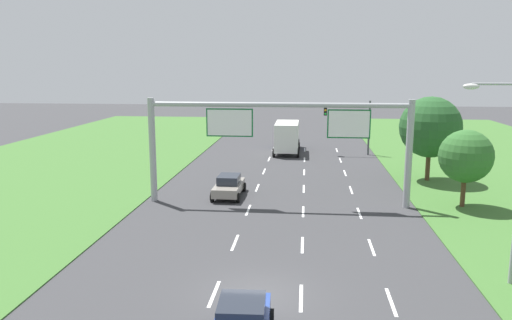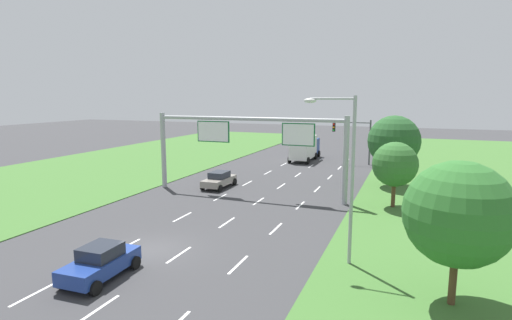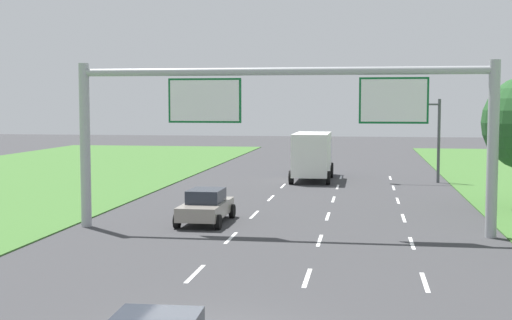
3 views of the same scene
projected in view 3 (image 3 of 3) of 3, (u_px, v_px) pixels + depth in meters
The scene contains 7 objects.
lane_dashes_inner_left at pixel (215, 254), 25.15m from camera, with size 0.14×56.40×0.01m.
lane_dashes_inner_right at pixel (314, 257), 24.62m from camera, with size 0.14×56.40×0.01m.
lane_dashes_slip at pixel (418, 260), 24.09m from camera, with size 0.14×56.40×0.01m.
car_near_red at pixel (206, 206), 31.60m from camera, with size 2.04×4.19×1.50m.
box_truck at pixel (313, 154), 49.58m from camera, with size 2.72×7.82×3.28m.
sign_gantry at pixel (283, 114), 29.05m from camera, with size 17.24×0.44×7.00m.
traffic_light_mast at pixel (409, 125), 47.68m from camera, with size 4.76×0.49×5.60m.
Camera 3 is at (3.45, -15.30, 5.29)m, focal length 50.00 mm.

